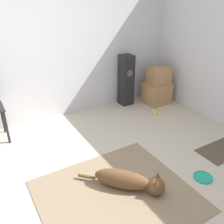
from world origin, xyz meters
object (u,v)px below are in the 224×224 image
object	(u,v)px
floor_speaker	(126,80)
tennis_ball_near_speaker	(155,113)
dog	(129,181)
cardboard_box_upper	(159,76)
cardboard_box_lower	(157,93)
tennis_ball_by_boxes	(154,110)
frisbee	(203,177)

from	to	relation	value
floor_speaker	tennis_ball_near_speaker	distance (m)	0.84
dog	tennis_ball_near_speaker	distance (m)	1.98
cardboard_box_upper	dog	bearing A→B (deg)	-137.04
dog	tennis_ball_near_speaker	xyz separation A→B (m)	(1.47, 1.31, -0.09)
floor_speaker	tennis_ball_near_speaker	world-z (taller)	floor_speaker
cardboard_box_lower	dog	bearing A→B (deg)	-136.72
floor_speaker	dog	bearing A→B (deg)	-122.54
tennis_ball_near_speaker	tennis_ball_by_boxes	bearing A→B (deg)	64.78
cardboard_box_upper	floor_speaker	world-z (taller)	floor_speaker
cardboard_box_lower	floor_speaker	xyz separation A→B (m)	(-0.55, 0.28, 0.28)
dog	tennis_ball_by_boxes	size ratio (longest dim) A/B	11.79
floor_speaker	tennis_ball_near_speaker	size ratio (longest dim) A/B	14.71
cardboard_box_upper	tennis_ball_by_boxes	size ratio (longest dim) A/B	5.60
dog	cardboard_box_lower	distance (m)	2.51
frisbee	cardboard_box_upper	world-z (taller)	cardboard_box_upper
cardboard_box_lower	tennis_ball_by_boxes	distance (m)	0.47
cardboard_box_lower	cardboard_box_upper	bearing A→B (deg)	-9.74
frisbee	cardboard_box_lower	distance (m)	2.25
cardboard_box_lower	frisbee	bearing A→B (deg)	-115.09
cardboard_box_lower	cardboard_box_upper	size ratio (longest dim) A/B	1.23
tennis_ball_near_speaker	frisbee	bearing A→B (deg)	-110.19
frisbee	floor_speaker	size ratio (longest dim) A/B	0.24
tennis_ball_by_boxes	tennis_ball_near_speaker	xyz separation A→B (m)	(-0.04, -0.09, 0.00)
dog	frisbee	world-z (taller)	dog
dog	cardboard_box_upper	size ratio (longest dim) A/B	2.10
floor_speaker	tennis_ball_by_boxes	distance (m)	0.78
cardboard_box_lower	tennis_ball_near_speaker	xyz separation A→B (m)	(-0.35, -0.40, -0.17)
cardboard_box_upper	tennis_ball_near_speaker	bearing A→B (deg)	-132.61
cardboard_box_upper	tennis_ball_near_speaker	xyz separation A→B (m)	(-0.37, -0.40, -0.53)
dog	tennis_ball_by_boxes	distance (m)	2.07
dog	frisbee	xyz separation A→B (m)	(0.88, -0.31, -0.11)
frisbee	tennis_ball_near_speaker	size ratio (longest dim) A/B	3.49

